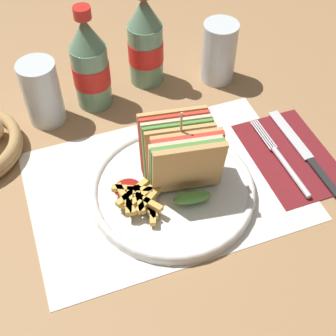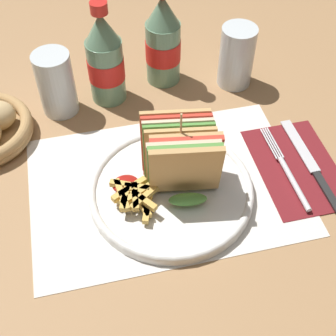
# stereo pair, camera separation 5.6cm
# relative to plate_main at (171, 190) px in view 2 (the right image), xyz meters

# --- Properties ---
(ground_plane) EXTENTS (4.00, 4.00, 0.00)m
(ground_plane) POSITION_rel_plate_main_xyz_m (0.02, 0.02, -0.01)
(ground_plane) COLOR #9E754C
(placemat) EXTENTS (0.42, 0.30, 0.00)m
(placemat) POSITION_rel_plate_main_xyz_m (-0.00, 0.02, -0.01)
(placemat) COLOR silver
(placemat) RESTS_ON ground_plane
(plate_main) EXTENTS (0.26, 0.26, 0.02)m
(plate_main) POSITION_rel_plate_main_xyz_m (0.00, 0.00, 0.00)
(plate_main) COLOR white
(plate_main) RESTS_ON ground_plane
(club_sandwich) EXTENTS (0.11, 0.12, 0.14)m
(club_sandwich) POSITION_rel_plate_main_xyz_m (0.02, 0.01, 0.06)
(club_sandwich) COLOR tan
(club_sandwich) RESTS_ON plate_main
(fries_pile) EXTENTS (0.08, 0.08, 0.02)m
(fries_pile) POSITION_rel_plate_main_xyz_m (-0.06, -0.02, 0.02)
(fries_pile) COLOR gold
(fries_pile) RESTS_ON plate_main
(ketchup_blob) EXTENTS (0.04, 0.04, 0.01)m
(ketchup_blob) POSITION_rel_plate_main_xyz_m (-0.07, 0.01, 0.02)
(ketchup_blob) COLOR maroon
(ketchup_blob) RESTS_ON plate_main
(napkin) EXTENTS (0.13, 0.20, 0.00)m
(napkin) POSITION_rel_plate_main_xyz_m (0.21, 0.01, -0.01)
(napkin) COLOR maroon
(napkin) RESTS_ON ground_plane
(fork) EXTENTS (0.02, 0.18, 0.01)m
(fork) POSITION_rel_plate_main_xyz_m (0.19, -0.01, -0.00)
(fork) COLOR silver
(fork) RESTS_ON napkin
(knife) EXTENTS (0.02, 0.20, 0.00)m
(knife) POSITION_rel_plate_main_xyz_m (0.24, 0.00, -0.00)
(knife) COLOR black
(knife) RESTS_ON napkin
(coke_bottle_near) EXTENTS (0.07, 0.07, 0.19)m
(coke_bottle_near) POSITION_rel_plate_main_xyz_m (-0.06, 0.25, 0.07)
(coke_bottle_near) COLOR slate
(coke_bottle_near) RESTS_ON ground_plane
(coke_bottle_far) EXTENTS (0.07, 0.07, 0.19)m
(coke_bottle_far) POSITION_rel_plate_main_xyz_m (0.05, 0.28, 0.07)
(coke_bottle_far) COLOR slate
(coke_bottle_far) RESTS_ON ground_plane
(glass_near) EXTENTS (0.07, 0.07, 0.12)m
(glass_near) POSITION_rel_plate_main_xyz_m (0.18, 0.24, 0.04)
(glass_near) COLOR silver
(glass_near) RESTS_ON ground_plane
(glass_far) EXTENTS (0.07, 0.07, 0.12)m
(glass_far) POSITION_rel_plate_main_xyz_m (-0.15, 0.24, 0.04)
(glass_far) COLOR silver
(glass_far) RESTS_ON ground_plane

